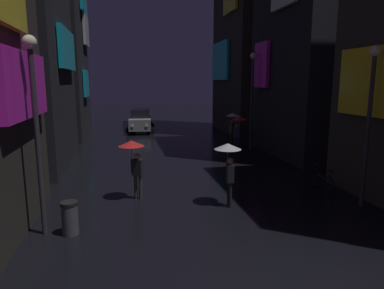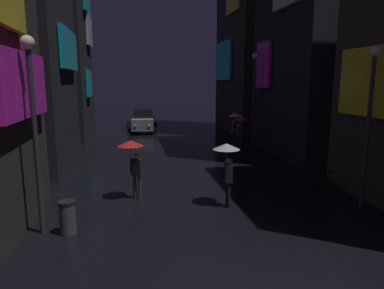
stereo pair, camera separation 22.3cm
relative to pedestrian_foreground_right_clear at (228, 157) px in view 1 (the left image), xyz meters
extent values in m
cube|color=#F226D8|center=(-5.94, -0.46, 2.36)|extent=(0.20, 4.04, 1.77)
cube|color=#19D8F2|center=(-5.94, 7.60, 4.00)|extent=(0.20, 4.06, 1.91)
cube|color=black|center=(-8.09, 16.68, 5.31)|extent=(4.00, 7.86, 13.96)
cube|color=#19D8F2|center=(-5.94, 16.10, 2.33)|extent=(0.20, 2.25, 1.93)
cube|color=white|center=(-5.94, 18.12, 6.34)|extent=(0.20, 2.74, 2.31)
cube|color=#19D8F2|center=(-5.94, 17.40, 8.42)|extent=(0.20, 3.39, 1.89)
cube|color=yellow|center=(4.76, -0.68, 2.45)|extent=(0.20, 3.53, 2.30)
cube|color=#F226D8|center=(4.76, 8.83, 3.43)|extent=(0.20, 1.82, 2.62)
cube|color=#19D8F2|center=(4.76, 17.62, 4.15)|extent=(0.20, 4.33, 3.09)
cube|color=yellow|center=(4.76, 15.21, 8.44)|extent=(0.20, 3.02, 1.79)
cylinder|color=black|center=(0.01, -0.21, -1.24)|extent=(0.12, 0.12, 0.85)
cylinder|color=black|center=(0.03, -0.03, -1.24)|extent=(0.12, 0.12, 0.85)
cube|color=black|center=(0.02, -0.12, -0.52)|extent=(0.25, 0.36, 0.60)
sphere|color=#9E7051|center=(0.02, -0.12, -0.11)|extent=(0.22, 0.22, 0.22)
cylinder|color=black|center=(-0.01, 0.06, -0.47)|extent=(0.09, 0.09, 0.50)
cylinder|color=slate|center=(-0.01, 0.06, -0.13)|extent=(0.02, 0.02, 0.77)
cone|color=silver|center=(-0.01, 0.06, 0.35)|extent=(0.90, 0.90, 0.20)
cylinder|color=#38332D|center=(-2.86, 1.20, -1.24)|extent=(0.12, 0.12, 0.85)
cylinder|color=#38332D|center=(-3.02, 1.27, -1.24)|extent=(0.12, 0.12, 0.85)
cube|color=black|center=(-2.94, 1.23, -0.52)|extent=(0.40, 0.34, 0.60)
sphere|color=tan|center=(-2.94, 1.23, -0.11)|extent=(0.22, 0.22, 0.22)
cylinder|color=black|center=(-3.12, 1.26, -0.47)|extent=(0.09, 0.09, 0.50)
cylinder|color=slate|center=(-3.12, 1.26, -0.13)|extent=(0.02, 0.02, 0.77)
cone|color=red|center=(-3.12, 1.26, 0.35)|extent=(0.90, 0.90, 0.20)
cylinder|color=#2D2D38|center=(3.10, 8.53, -1.24)|extent=(0.12, 0.12, 0.85)
cylinder|color=#2D2D38|center=(3.28, 8.50, -1.24)|extent=(0.12, 0.12, 0.85)
cube|color=#333859|center=(3.19, 8.51, -0.52)|extent=(0.37, 0.28, 0.60)
sphere|color=#9E7051|center=(3.19, 8.51, -0.11)|extent=(0.22, 0.22, 0.22)
cylinder|color=#333859|center=(3.38, 8.53, -0.47)|extent=(0.09, 0.09, 0.50)
cylinder|color=slate|center=(3.38, 8.53, -0.13)|extent=(0.02, 0.02, 0.77)
cone|color=red|center=(3.38, 8.53, 0.35)|extent=(0.90, 0.90, 0.20)
cylinder|color=#38332D|center=(3.49, 10.51, -1.24)|extent=(0.12, 0.12, 0.85)
cylinder|color=#38332D|center=(3.63, 10.62, -1.24)|extent=(0.12, 0.12, 0.85)
cube|color=brown|center=(3.56, 10.56, -0.52)|extent=(0.40, 0.39, 0.60)
sphere|color=#9E7051|center=(3.56, 10.56, -0.11)|extent=(0.22, 0.22, 0.22)
cylinder|color=brown|center=(3.67, 10.71, -0.47)|extent=(0.09, 0.09, 0.50)
cylinder|color=slate|center=(3.67, 10.71, -0.13)|extent=(0.02, 0.02, 0.77)
cone|color=silver|center=(3.67, 10.71, 0.35)|extent=(0.90, 0.90, 0.20)
torus|color=black|center=(4.06, 1.32, -1.31)|extent=(0.13, 0.72, 0.72)
torus|color=black|center=(3.95, 0.22, -1.31)|extent=(0.13, 0.72, 0.72)
cylinder|color=black|center=(4.01, 0.77, -1.13)|extent=(0.15, 1.00, 0.05)
cylinder|color=black|center=(3.95, 0.22, -0.96)|extent=(0.04, 0.04, 0.40)
cube|color=black|center=(3.95, 0.22, -0.74)|extent=(0.14, 0.25, 0.06)
cylinder|color=black|center=(4.06, 1.32, -0.76)|extent=(0.07, 0.45, 0.03)
cube|color=#99999E|center=(-1.95, 17.93, -0.90)|extent=(2.07, 4.24, 0.90)
cube|color=black|center=(-1.95, 17.93, -0.10)|extent=(1.61, 1.97, 0.70)
cylinder|color=black|center=(-1.27, 16.53, -1.35)|extent=(0.66, 0.28, 0.64)
cylinder|color=black|center=(-2.88, 16.68, -1.35)|extent=(0.66, 0.28, 0.64)
cylinder|color=black|center=(-1.02, 19.19, -1.35)|extent=(0.66, 0.28, 0.64)
cylinder|color=black|center=(-2.63, 19.33, -1.35)|extent=(0.66, 0.28, 0.64)
cube|color=white|center=(-1.59, 15.82, -0.90)|extent=(0.20, 0.08, 0.14)
cube|color=white|center=(-2.69, 15.92, -0.90)|extent=(0.20, 0.08, 0.14)
cylinder|color=#2D2D33|center=(-5.59, -1.14, 0.79)|extent=(0.14, 0.14, 4.91)
sphere|color=#F9EFCC|center=(-5.59, -1.14, 3.42)|extent=(0.36, 0.36, 0.36)
cylinder|color=#2D2D33|center=(4.41, 9.36, 1.07)|extent=(0.14, 0.14, 5.48)
sphere|color=#F9EFCC|center=(4.41, 9.36, 3.99)|extent=(0.36, 0.36, 0.36)
cylinder|color=#2D2D33|center=(4.41, -0.95, 0.78)|extent=(0.14, 0.14, 4.89)
sphere|color=#F9EFCC|center=(4.41, -0.95, 3.40)|extent=(0.36, 0.36, 0.36)
cylinder|color=#3F3F47|center=(-4.89, -1.31, -1.24)|extent=(0.44, 0.44, 0.85)
cylinder|color=black|center=(-4.89, -1.31, -0.78)|extent=(0.46, 0.46, 0.08)
camera|label=1|loc=(-3.38, -10.58, 2.45)|focal=32.00mm
camera|label=2|loc=(-3.17, -10.63, 2.45)|focal=32.00mm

